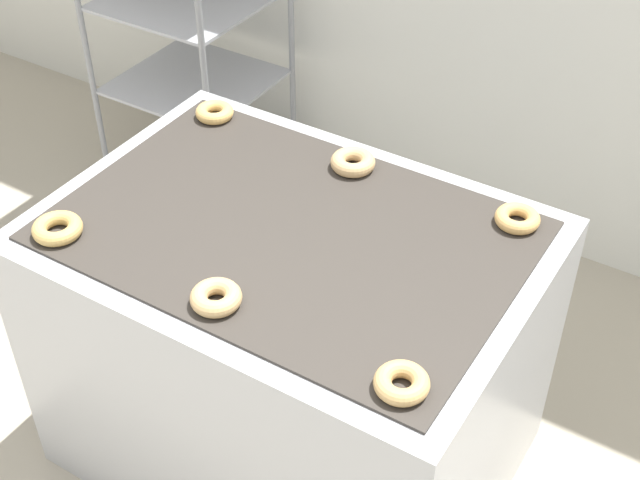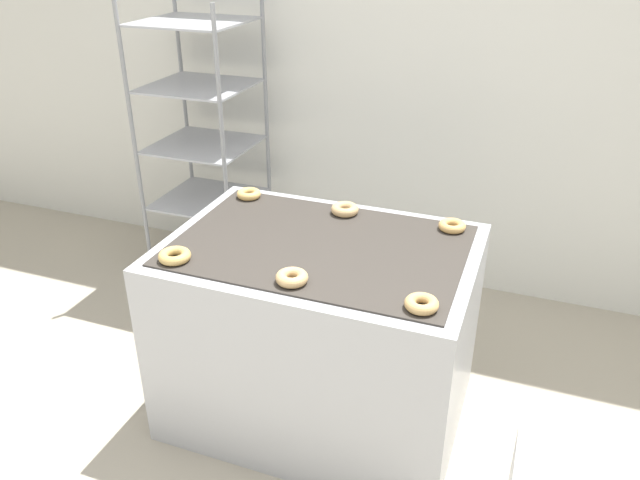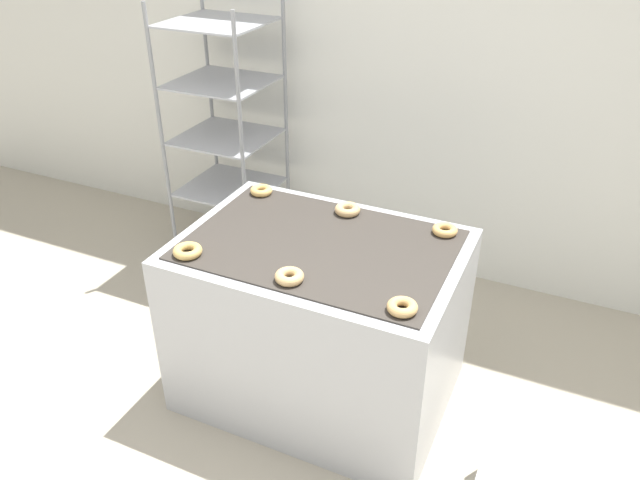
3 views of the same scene
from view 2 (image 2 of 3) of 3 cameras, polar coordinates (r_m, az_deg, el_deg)
name	(u,v)px [view 2 (image 2 of 3)]	position (r m, az deg, el deg)	size (l,w,h in m)	color
wall_back	(407,56)	(3.72, 8.00, 16.35)	(8.00, 0.05, 2.80)	silver
fryer_machine	(320,332)	(2.82, 0.00, -8.41)	(1.29, 0.92, 0.89)	#B7BABF
baking_rack_cart	(204,145)	(3.86, -10.55, 8.52)	(0.60, 0.59, 1.73)	gray
donut_near_left	(175,256)	(2.53, -13.16, -1.42)	(0.13, 0.13, 0.04)	tan
donut_near_center	(292,278)	(2.31, -2.59, -3.46)	(0.12, 0.12, 0.04)	tan
donut_near_right	(422,304)	(2.19, 9.27, -5.78)	(0.12, 0.12, 0.04)	tan
donut_far_left	(249,194)	(3.04, -6.52, 4.21)	(0.12, 0.12, 0.04)	#E4B462
donut_far_center	(344,209)	(2.86, 2.23, 2.83)	(0.13, 0.13, 0.04)	tan
donut_far_right	(452,226)	(2.76, 11.99, 1.28)	(0.12, 0.12, 0.04)	#E2AD62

